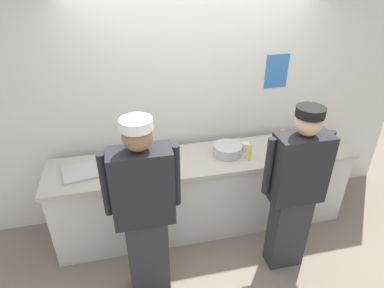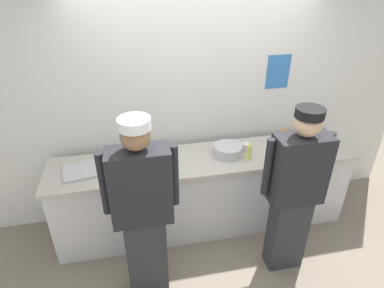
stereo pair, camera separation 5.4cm
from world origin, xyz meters
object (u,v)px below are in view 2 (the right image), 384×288
plate_stack_front (292,150)px  plate_stack_rear (127,155)px  chef_center (295,190)px  squeeze_bottle_primary (249,151)px  squeeze_bottle_spare (315,144)px  ramekin_green_sauce (292,139)px  ramekin_orange_sauce (172,166)px  chef_near_left (142,208)px  mixing_bowl_steel (228,150)px  sheet_tray (88,170)px  ramekin_yellow_sauce (124,171)px  squeeze_bottle_secondary (283,136)px  deli_cup (246,147)px

plate_stack_front → plate_stack_rear: size_ratio=1.14×
chef_center → plate_stack_rear: chef_center is taller
chef_center → squeeze_bottle_primary: chef_center is taller
squeeze_bottle_spare → ramekin_green_sauce: (-0.12, 0.28, -0.07)m
ramekin_orange_sauce → chef_near_left: bearing=-119.8°
squeeze_bottle_primary → ramekin_orange_sauce: (-0.80, 0.01, -0.08)m
squeeze_bottle_spare → ramekin_orange_sauce: bearing=179.9°
chef_near_left → plate_stack_front: (1.64, 0.61, 0.00)m
squeeze_bottle_primary → squeeze_bottle_spare: squeeze_bottle_primary is taller
chef_center → squeeze_bottle_spare: 0.79m
chef_center → plate_stack_front: chef_center is taller
mixing_bowl_steel → ramekin_orange_sauce: mixing_bowl_steel is taller
ramekin_green_sauce → sheet_tray: bearing=-176.2°
ramekin_yellow_sauce → sheet_tray: bearing=162.1°
squeeze_bottle_secondary → ramekin_green_sauce: bearing=16.9°
mixing_bowl_steel → plate_stack_rear: bearing=173.0°
plate_stack_front → sheet_tray: (-2.12, 0.10, -0.02)m
sheet_tray → ramekin_yellow_sauce: size_ratio=5.06×
mixing_bowl_steel → ramekin_yellow_sauce: bearing=-173.8°
squeeze_bottle_secondary → sheet_tray: bearing=-177.1°
chef_near_left → plate_stack_rear: (-0.09, 0.85, 0.01)m
mixing_bowl_steel → ramekin_green_sauce: bearing=9.9°
chef_center → mixing_bowl_steel: chef_center is taller
sheet_tray → ramekin_orange_sauce: ramekin_orange_sauce is taller
sheet_tray → squeeze_bottle_secondary: size_ratio=2.44×
squeeze_bottle_secondary → chef_near_left: bearing=-153.4°
ramekin_yellow_sauce → chef_center: bearing=-22.0°
sheet_tray → ramekin_yellow_sauce: 0.36m
plate_stack_rear → mixing_bowl_steel: size_ratio=0.64×
deli_cup → chef_center: bearing=-76.1°
plate_stack_rear → squeeze_bottle_primary: 1.26m
plate_stack_rear → ramekin_yellow_sauce: size_ratio=2.01×
plate_stack_front → squeeze_bottle_secondary: size_ratio=1.10×
deli_cup → squeeze_bottle_spare: bearing=-14.4°
squeeze_bottle_spare → ramekin_yellow_sauce: size_ratio=2.09×
plate_stack_front → ramekin_green_sauce: 0.29m
squeeze_bottle_spare → deli_cup: 0.74m
mixing_bowl_steel → ramekin_green_sauce: mixing_bowl_steel is taller
mixing_bowl_steel → squeeze_bottle_secondary: bearing=8.5°
mixing_bowl_steel → plate_stack_front: bearing=-9.3°
squeeze_bottle_spare → plate_stack_rear: bearing=172.3°
sheet_tray → ramekin_orange_sauce: size_ratio=5.95×
squeeze_bottle_primary → ramekin_green_sauce: size_ratio=2.19×
squeeze_bottle_primary → squeeze_bottle_spare: bearing=0.4°
plate_stack_rear → deli_cup: plate_stack_rear is taller
plate_stack_rear → ramekin_orange_sauce: size_ratio=2.36×
plate_stack_rear → chef_near_left: bearing=-83.6°
mixing_bowl_steel → deli_cup: bearing=11.7°
chef_near_left → ramekin_orange_sauce: chef_near_left is taller
chef_near_left → squeeze_bottle_secondary: (1.63, 0.82, 0.06)m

